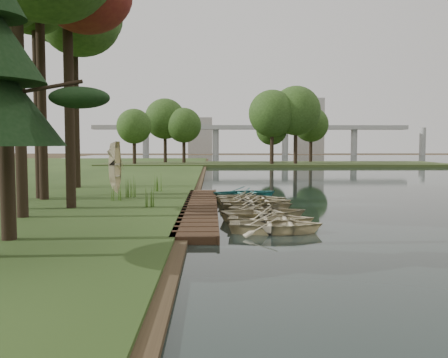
{
  "coord_description": "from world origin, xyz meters",
  "views": [
    {
      "loc": [
        -1.04,
        -23.39,
        3.19
      ],
      "look_at": [
        -0.48,
        -0.34,
        1.58
      ],
      "focal_mm": 40.0,
      "sensor_mm": 36.0,
      "label": 1
    }
  ],
  "objects_px": {
    "stored_rowboat": "(117,189)",
    "rowboat_0": "(276,223)",
    "boardwalk": "(200,209)",
    "rowboat_1": "(271,217)",
    "rowboat_2": "(266,211)"
  },
  "relations": [
    {
      "from": "rowboat_2",
      "to": "stored_rowboat",
      "type": "relative_size",
      "value": 1.2
    },
    {
      "from": "rowboat_1",
      "to": "rowboat_2",
      "type": "relative_size",
      "value": 0.91
    },
    {
      "from": "rowboat_0",
      "to": "rowboat_2",
      "type": "height_order",
      "value": "rowboat_2"
    },
    {
      "from": "rowboat_1",
      "to": "rowboat_2",
      "type": "distance_m",
      "value": 1.52
    },
    {
      "from": "boardwalk",
      "to": "stored_rowboat",
      "type": "height_order",
      "value": "stored_rowboat"
    },
    {
      "from": "boardwalk",
      "to": "rowboat_0",
      "type": "xyz_separation_m",
      "value": [
        2.82,
        -5.9,
        0.25
      ]
    },
    {
      "from": "boardwalk",
      "to": "rowboat_1",
      "type": "xyz_separation_m",
      "value": [
        2.82,
        -4.49,
        0.24
      ]
    },
    {
      "from": "stored_rowboat",
      "to": "rowboat_0",
      "type": "bearing_deg",
      "value": -140.13
    },
    {
      "from": "stored_rowboat",
      "to": "boardwalk",
      "type": "bearing_deg",
      "value": -131.99
    },
    {
      "from": "rowboat_1",
      "to": "rowboat_2",
      "type": "height_order",
      "value": "rowboat_2"
    },
    {
      "from": "boardwalk",
      "to": "rowboat_2",
      "type": "xyz_separation_m",
      "value": [
        2.77,
        -2.98,
        0.28
      ]
    },
    {
      "from": "boardwalk",
      "to": "rowboat_1",
      "type": "relative_size",
      "value": 4.81
    },
    {
      "from": "boardwalk",
      "to": "rowboat_0",
      "type": "distance_m",
      "value": 6.55
    },
    {
      "from": "boardwalk",
      "to": "rowboat_1",
      "type": "distance_m",
      "value": 5.31
    },
    {
      "from": "rowboat_0",
      "to": "rowboat_1",
      "type": "distance_m",
      "value": 1.41
    }
  ]
}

